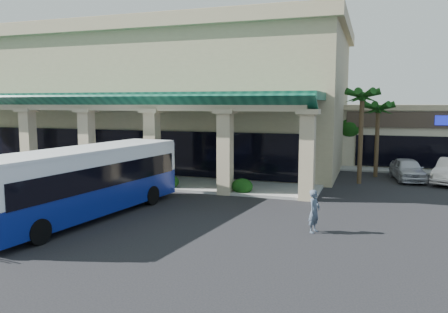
% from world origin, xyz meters
% --- Properties ---
extents(ground, '(110.00, 110.00, 0.00)m').
position_xyz_m(ground, '(0.00, 0.00, 0.00)').
color(ground, black).
extents(main_building, '(30.80, 14.80, 11.35)m').
position_xyz_m(main_building, '(-8.00, 16.00, 5.67)').
color(main_building, tan).
rests_on(main_building, ground).
extents(arcade, '(30.00, 6.20, 5.70)m').
position_xyz_m(arcade, '(-8.00, 6.80, 2.85)').
color(arcade, '#0B4533').
rests_on(arcade, ground).
extents(palm_0, '(2.40, 2.40, 6.60)m').
position_xyz_m(palm_0, '(8.50, 11.00, 3.30)').
color(palm_0, '#10380E').
rests_on(palm_0, ground).
extents(palm_1, '(2.40, 2.40, 5.80)m').
position_xyz_m(palm_1, '(9.50, 14.00, 2.90)').
color(palm_1, '#10380E').
rests_on(palm_1, ground).
extents(broadleaf_tree, '(2.60, 2.60, 4.81)m').
position_xyz_m(broadleaf_tree, '(7.50, 19.00, 2.41)').
color(broadleaf_tree, '#0F370C').
rests_on(broadleaf_tree, ground).
extents(transit_bus, '(4.00, 11.35, 3.10)m').
position_xyz_m(transit_bus, '(-2.74, -1.47, 1.55)').
color(transit_bus, navy).
rests_on(transit_bus, ground).
extents(pedestrian, '(0.58, 0.71, 1.69)m').
position_xyz_m(pedestrian, '(7.11, -0.51, 0.85)').
color(pedestrian, '#414F60').
rests_on(pedestrian, ground).
extents(car_silver, '(2.39, 4.52, 1.47)m').
position_xyz_m(car_silver, '(11.46, 13.17, 0.73)').
color(car_silver, '#B9BAC3').
rests_on(car_silver, ground).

